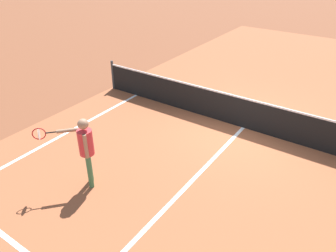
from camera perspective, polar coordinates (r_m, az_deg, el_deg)
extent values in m
plane|color=brown|center=(9.98, 13.03, -0.28)|extent=(60.00, 60.00, 0.00)
cube|color=#9E5433|center=(9.98, 13.03, -0.27)|extent=(10.62, 24.40, 0.00)
cube|color=white|center=(7.57, 3.38, -10.37)|extent=(0.10, 6.40, 0.01)
cylinder|color=#33383D|center=(12.31, -9.61, 8.79)|extent=(0.09, 0.09, 1.07)
cube|color=black|center=(9.76, 13.33, 2.03)|extent=(10.38, 0.02, 0.91)
cube|color=white|center=(9.55, 13.66, 4.58)|extent=(10.38, 0.03, 0.05)
cylinder|color=#3F7247|center=(7.48, -13.50, -7.82)|extent=(0.11, 0.11, 0.83)
cylinder|color=#3F7247|center=(7.65, -13.55, -6.83)|extent=(0.11, 0.11, 0.83)
cylinder|color=red|center=(7.17, -14.19, -2.79)|extent=(0.32, 0.32, 0.59)
sphere|color=#A87A5B|center=(6.94, -14.64, 0.32)|extent=(0.23, 0.23, 0.23)
cylinder|color=#A87A5B|center=(7.02, -14.17, -3.46)|extent=(0.08, 0.08, 0.57)
cylinder|color=#A87A5B|center=(7.21, -16.68, -0.71)|extent=(0.44, 0.47, 0.08)
cylinder|color=black|center=(7.26, -19.76, -1.07)|extent=(0.17, 0.18, 0.03)
torus|color=red|center=(7.29, -21.62, -1.28)|extent=(0.21, 0.22, 0.28)
cylinder|color=silver|center=(7.29, -21.62, -1.28)|extent=(0.19, 0.17, 0.25)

